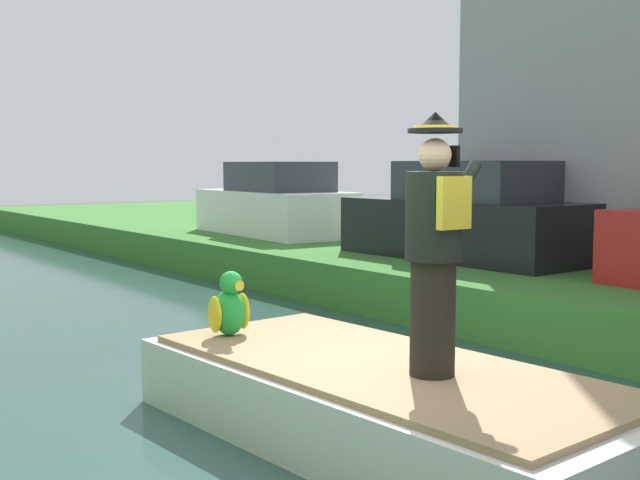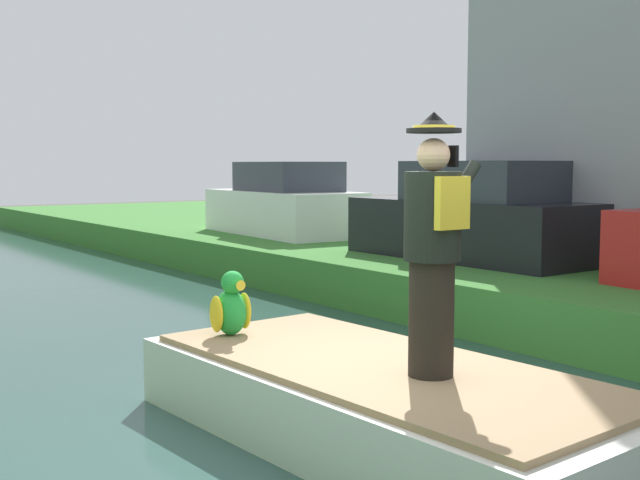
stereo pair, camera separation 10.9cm
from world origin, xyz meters
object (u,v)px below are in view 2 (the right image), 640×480
(parked_car_dark, at_px, (474,218))
(parked_car_white, at_px, (284,204))
(boat, at_px, (380,403))
(parrot_plush, at_px, (231,307))
(person_pirate, at_px, (433,246))

(parked_car_dark, bearing_deg, parked_car_white, 90.00)
(boat, distance_m, parked_car_white, 10.81)
(parrot_plush, bearing_deg, person_pirate, -76.38)
(parrot_plush, distance_m, parked_car_white, 9.73)
(boat, bearing_deg, parrot_plush, 105.68)
(parrot_plush, xyz_separation_m, parked_car_dark, (5.69, 2.52, 0.42))
(boat, relative_size, person_pirate, 2.32)
(person_pirate, distance_m, parrot_plush, 2.18)
(person_pirate, height_order, parked_car_white, person_pirate)
(person_pirate, xyz_separation_m, parked_car_dark, (5.20, 4.53, -0.26))
(person_pirate, bearing_deg, parrot_plush, 106.49)
(boat, relative_size, parked_car_dark, 1.07)
(parked_car_dark, bearing_deg, person_pirate, -138.94)
(parrot_plush, bearing_deg, parked_car_white, 54.17)
(parked_car_white, bearing_deg, person_pirate, -117.75)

